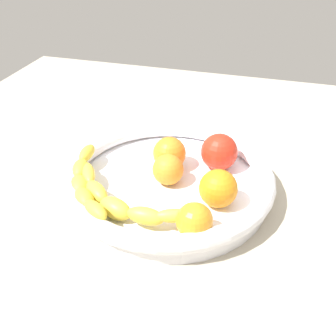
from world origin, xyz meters
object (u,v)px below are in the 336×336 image
(banana_draped_left, at_px, (84,183))
(orange_rear, at_px, (166,170))
(orange_mid_left, at_px, (169,153))
(orange_mid_right, at_px, (194,221))
(orange_front, at_px, (218,188))
(tomato_red, at_px, (219,152))
(fruit_bowl, at_px, (168,180))
(banana_draped_right, at_px, (120,202))

(banana_draped_left, distance_m, orange_rear, 0.14)
(orange_mid_left, bearing_deg, orange_mid_right, 117.16)
(banana_draped_left, relative_size, orange_mid_right, 3.56)
(orange_front, height_order, tomato_red, tomato_red)
(fruit_bowl, xyz_separation_m, tomato_red, (-0.08, -0.07, 0.03))
(orange_front, bearing_deg, fruit_bowl, -20.77)
(orange_mid_left, relative_size, tomato_red, 0.90)
(banana_draped_left, relative_size, orange_rear, 3.60)
(fruit_bowl, bearing_deg, tomato_red, -136.56)
(orange_mid_left, bearing_deg, banana_draped_left, 46.53)
(orange_front, distance_m, tomato_red, 0.11)
(orange_front, xyz_separation_m, tomato_red, (0.02, -0.11, 0.00))
(banana_draped_left, height_order, orange_mid_right, orange_mid_right)
(banana_draped_left, distance_m, orange_mid_left, 0.16)
(fruit_bowl, distance_m, orange_front, 0.10)
(orange_front, relative_size, orange_mid_right, 1.14)
(fruit_bowl, height_order, banana_draped_right, banana_draped_right)
(banana_draped_right, height_order, orange_mid_right, orange_mid_right)
(tomato_red, bearing_deg, orange_mid_left, 15.70)
(fruit_bowl, distance_m, orange_mid_left, 0.05)
(banana_draped_right, xyz_separation_m, orange_front, (-0.14, -0.06, 0.01))
(banana_draped_left, height_order, tomato_red, tomato_red)
(banana_draped_right, bearing_deg, tomato_red, -125.86)
(orange_rear, relative_size, tomato_red, 0.81)
(banana_draped_right, distance_m, orange_front, 0.15)
(orange_mid_left, xyz_separation_m, orange_rear, (-0.01, 0.05, -0.00))
(orange_rear, bearing_deg, banana_draped_left, 30.23)
(banana_draped_left, xyz_separation_m, orange_front, (-0.22, -0.04, 0.01))
(orange_front, bearing_deg, banana_draped_right, 24.51)
(fruit_bowl, xyz_separation_m, banana_draped_right, (0.05, 0.10, 0.02))
(tomato_red, bearing_deg, banana_draped_left, 35.73)
(banana_draped_left, bearing_deg, orange_rear, -149.77)
(orange_rear, bearing_deg, fruit_bowl, -153.95)
(banana_draped_left, distance_m, tomato_red, 0.24)
(banana_draped_left, relative_size, tomato_red, 2.90)
(fruit_bowl, bearing_deg, orange_rear, 26.05)
(orange_mid_left, relative_size, orange_rear, 1.12)
(orange_rear, bearing_deg, banana_draped_right, 65.13)
(banana_draped_left, bearing_deg, orange_front, -170.43)
(banana_draped_right, distance_m, orange_rear, 0.11)
(orange_rear, xyz_separation_m, tomato_red, (-0.08, -0.07, 0.01))
(banana_draped_right, bearing_deg, banana_draped_left, -20.33)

